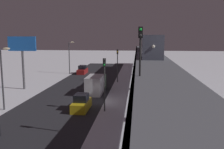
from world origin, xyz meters
TOP-DOWN VIEW (x-y plane):
  - ground_plane at (0.00, 0.00)m, footprint 240.00×240.00m
  - avenue_asphalt at (4.65, 0.00)m, footprint 11.00×94.88m
  - elevated_railway at (-7.29, 0.00)m, footprint 5.00×94.88m
  - subway_train at (-7.38, -18.85)m, footprint 2.94×36.87m
  - rail_signal at (-5.52, 12.86)m, footprint 0.36×0.41m
  - sedan_red at (7.85, -25.27)m, footprint 1.80×4.73m
  - sedan_yellow at (1.45, 4.04)m, footprint 1.80×4.29m
  - box_truck at (1.25, -5.64)m, footprint 2.40×7.40m
  - traffic_light_near at (-1.45, 4.37)m, footprint 0.32×0.44m
  - traffic_light_mid at (-1.45, -14.92)m, footprint 0.32×0.44m
  - commercial_billboard at (13.89, -6.83)m, footprint 4.80×0.36m
  - street_lamp_near at (10.73, 5.00)m, footprint 1.35×0.44m
  - street_lamp_far at (10.73, -25.00)m, footprint 1.35×0.44m

SIDE VIEW (x-z plane):
  - ground_plane at x=0.00m, z-range 0.00..0.00m
  - avenue_asphalt at x=4.65m, z-range 0.00..0.01m
  - sedan_red at x=7.85m, z-range -0.19..1.78m
  - sedan_yellow at x=1.45m, z-range -0.19..1.78m
  - box_truck at x=1.25m, z-range -0.05..2.75m
  - traffic_light_near at x=-1.45m, z-range 1.00..7.40m
  - traffic_light_mid at x=-1.45m, z-range 1.00..7.40m
  - street_lamp_near at x=10.73m, z-range 0.99..8.64m
  - street_lamp_far at x=10.73m, z-range 0.99..8.64m
  - elevated_railway at x=-7.29m, z-range 2.10..7.84m
  - commercial_billboard at x=13.89m, z-range 2.38..11.28m
  - subway_train at x=-7.38m, z-range 5.82..9.22m
  - rail_signal at x=-5.52m, z-range 6.46..10.46m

